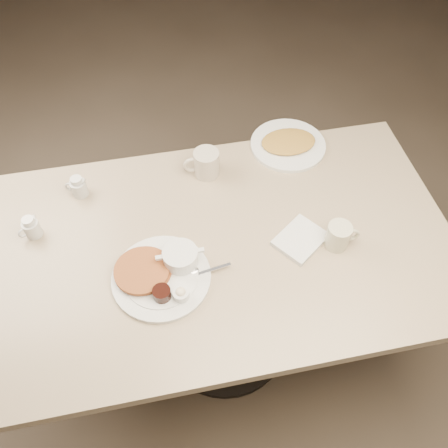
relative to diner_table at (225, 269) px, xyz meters
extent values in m
cube|color=#4C3F33|center=(0.00, 0.00, -0.59)|extent=(7.00, 8.00, 0.02)
cube|color=tan|center=(0.00, 0.00, 0.15)|extent=(1.50, 0.90, 0.04)
cylinder|color=black|center=(0.00, 0.00, -0.21)|extent=(0.14, 0.14, 0.69)
cylinder|color=black|center=(0.00, 0.00, -0.57)|extent=(0.56, 0.56, 0.03)
cylinder|color=silver|center=(-0.22, -0.10, 0.18)|extent=(0.31, 0.31, 0.01)
cylinder|color=silver|center=(-0.22, -0.10, 0.19)|extent=(0.23, 0.23, 0.00)
cylinder|color=brown|center=(-0.27, -0.07, 0.19)|extent=(0.18, 0.18, 0.01)
cylinder|color=brown|center=(-0.27, -0.08, 0.20)|extent=(0.17, 0.17, 0.01)
cylinder|color=silver|center=(-0.15, -0.06, 0.21)|extent=(0.11, 0.11, 0.05)
cube|color=silver|center=(-0.22, -0.06, 0.23)|extent=(0.02, 0.01, 0.01)
cube|color=silver|center=(-0.09, -0.06, 0.23)|extent=(0.02, 0.01, 0.01)
ellipsoid|color=silver|center=(-0.17, -0.05, 0.22)|extent=(0.05, 0.05, 0.03)
ellipsoid|color=silver|center=(-0.14, -0.06, 0.22)|extent=(0.04, 0.04, 0.02)
cylinder|color=black|center=(-0.22, -0.17, 0.20)|extent=(0.06, 0.06, 0.04)
cylinder|color=silver|center=(-0.17, -0.18, 0.20)|extent=(0.05, 0.05, 0.03)
ellipsoid|color=beige|center=(-0.17, -0.18, 0.21)|extent=(0.03, 0.03, 0.02)
cube|color=silver|center=(-0.06, -0.11, 0.19)|extent=(0.12, 0.03, 0.00)
ellipsoid|color=silver|center=(-0.12, -0.10, 0.19)|extent=(0.04, 0.03, 0.01)
cylinder|color=beige|center=(0.35, -0.08, 0.21)|extent=(0.09, 0.09, 0.09)
cylinder|color=black|center=(0.35, -0.08, 0.25)|extent=(0.07, 0.07, 0.01)
torus|color=beige|center=(0.39, -0.08, 0.21)|extent=(0.06, 0.02, 0.05)
cube|color=silver|center=(0.24, -0.05, 0.18)|extent=(0.20, 0.19, 0.02)
cylinder|color=#BFB4A2|center=(0.00, 0.31, 0.22)|extent=(0.10, 0.10, 0.10)
torus|color=#BFB4A2|center=(-0.06, 0.32, 0.22)|extent=(0.07, 0.02, 0.07)
cylinder|color=silver|center=(-0.61, 0.15, 0.20)|extent=(0.06, 0.06, 0.06)
cylinder|color=silver|center=(-0.61, 0.15, 0.24)|extent=(0.05, 0.05, 0.02)
cone|color=silver|center=(-0.59, 0.17, 0.24)|extent=(0.02, 0.03, 0.02)
torus|color=silver|center=(-0.63, 0.14, 0.20)|extent=(0.04, 0.03, 0.04)
cylinder|color=beige|center=(-0.46, 0.30, 0.20)|extent=(0.07, 0.07, 0.06)
cylinder|color=beige|center=(-0.46, 0.30, 0.24)|extent=(0.05, 0.05, 0.02)
cone|color=beige|center=(-0.44, 0.30, 0.24)|extent=(0.02, 0.02, 0.02)
torus|color=beige|center=(-0.49, 0.31, 0.20)|extent=(0.04, 0.02, 0.04)
cylinder|color=silver|center=(0.32, 0.39, 0.18)|extent=(0.29, 0.29, 0.01)
ellipsoid|color=#AE8332|center=(0.32, 0.39, 0.19)|extent=(0.21, 0.15, 0.02)
camera|label=1|loc=(-0.18, -0.86, 1.43)|focal=37.63mm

